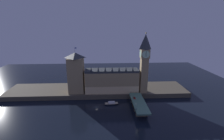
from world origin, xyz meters
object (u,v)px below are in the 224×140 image
victoria_tower (76,73)px  car_northbound_lead (135,98)px  pedestrian_near_rail (136,109)px  clock_tower (144,62)px  boat_upstream (112,103)px  street_lamp_near (136,106)px  street_lamp_far (131,93)px

victoria_tower → car_northbound_lead: (64.54, -26.84, -20.94)m
victoria_tower → pedestrian_near_rail: victoria_tower is taller
clock_tower → boat_upstream: size_ratio=4.34×
clock_tower → boat_upstream: clock_tower is taller
clock_tower → car_northbound_lead: bearing=-122.4°
car_northbound_lead → pedestrian_near_rail: size_ratio=2.45×
clock_tower → street_lamp_near: bearing=-110.9°
pedestrian_near_rail → street_lamp_near: street_lamp_near is taller
clock_tower → boat_upstream: bearing=-152.2°
clock_tower → street_lamp_far: size_ratio=10.80×
victoria_tower → street_lamp_near: 81.05m
clock_tower → street_lamp_near: 57.56m
clock_tower → car_northbound_lead: (-14.09, -22.20, -34.08)m
victoria_tower → street_lamp_far: victoria_tower is taller
victoria_tower → street_lamp_far: size_ratio=8.27×
boat_upstream → pedestrian_near_rail: bearing=-50.0°
clock_tower → street_lamp_near: clock_tower is taller
pedestrian_near_rail → boat_upstream: pedestrian_near_rail is taller
car_northbound_lead → victoria_tower: bearing=157.4°
car_northbound_lead → street_lamp_near: size_ratio=0.71×
car_northbound_lead → pedestrian_near_rail: bearing=-96.8°
car_northbound_lead → street_lamp_far: (-3.25, 6.32, 3.35)m
car_northbound_lead → street_lamp_near: 23.55m
car_northbound_lead → street_lamp_near: (-3.25, -23.12, 3.12)m
victoria_tower → car_northbound_lead: bearing=-22.6°
boat_upstream → street_lamp_far: bearing=11.9°
car_northbound_lead → boat_upstream: size_ratio=0.27×
clock_tower → boat_upstream: (-38.47, -20.33, -41.01)m
street_lamp_near → clock_tower: bearing=69.1°
victoria_tower → pedestrian_near_rail: (61.69, -50.61, -20.69)m
victoria_tower → street_lamp_far: bearing=-18.5°
car_northbound_lead → street_lamp_far: street_lamp_far is taller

